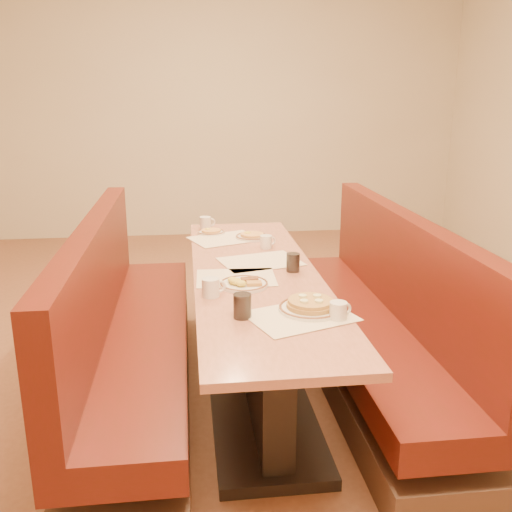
{
  "coord_description": "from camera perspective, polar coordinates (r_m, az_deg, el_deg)",
  "views": [
    {
      "loc": [
        -0.37,
        -3.04,
        1.73
      ],
      "look_at": [
        0.0,
        -0.01,
        0.85
      ],
      "focal_mm": 40.0,
      "sensor_mm": 36.0,
      "label": 1
    }
  ],
  "objects": [
    {
      "name": "placemat_near_left",
      "position": [
        3.12,
        -2.01,
        -2.18
      ],
      "size": [
        0.44,
        0.34,
        0.0
      ],
      "primitive_type": "cube",
      "rotation": [
        0.0,
        0.0,
        -0.04
      ],
      "color": "#FFF7C7",
      "rests_on": "diner_table"
    },
    {
      "name": "room_envelope",
      "position": [
        3.07,
        -0.03,
        19.85
      ],
      "size": [
        6.04,
        8.04,
        2.82
      ],
      "color": "beige",
      "rests_on": "ground"
    },
    {
      "name": "placemat_far_right",
      "position": [
        3.41,
        0.44,
        -0.55
      ],
      "size": [
        0.53,
        0.45,
        0.0
      ],
      "primitive_type": "cube",
      "rotation": [
        0.0,
        0.0,
        0.26
      ],
      "color": "#FFF7C7",
      "rests_on": "diner_table"
    },
    {
      "name": "booth_left",
      "position": [
        3.36,
        -12.67,
        -8.4
      ],
      "size": [
        0.55,
        2.5,
        1.05
      ],
      "color": "#4C3326",
      "rests_on": "ground"
    },
    {
      "name": "ground",
      "position": [
        3.52,
        -0.03,
        -13.35
      ],
      "size": [
        8.0,
        8.0,
        0.0
      ],
      "primitive_type": "plane",
      "color": "#9E6647",
      "rests_on": "ground"
    },
    {
      "name": "booth_right",
      "position": [
        3.52,
        12.0,
        -7.2
      ],
      "size": [
        0.55,
        2.5,
        1.05
      ],
      "color": "#4C3326",
      "rests_on": "ground"
    },
    {
      "name": "coffee_mug_a",
      "position": [
        2.57,
        8.28,
        -5.43
      ],
      "size": [
        0.11,
        0.08,
        0.08
      ],
      "rotation": [
        0.0,
        0.0,
        0.38
      ],
      "color": "silver",
      "rests_on": "diner_table"
    },
    {
      "name": "soda_tumbler_mid",
      "position": [
        3.23,
        3.72,
        -0.64
      ],
      "size": [
        0.08,
        0.08,
        0.11
      ],
      "color": "black",
      "rests_on": "diner_table"
    },
    {
      "name": "extra_plate_mid",
      "position": [
        3.96,
        -0.41,
        1.99
      ],
      "size": [
        0.23,
        0.23,
        0.05
      ],
      "rotation": [
        0.0,
        0.0,
        0.31
      ],
      "color": "silver",
      "rests_on": "diner_table"
    },
    {
      "name": "eggs_plate",
      "position": [
        2.99,
        -1.27,
        -2.76
      ],
      "size": [
        0.26,
        0.26,
        0.05
      ],
      "rotation": [
        0.0,
        0.0,
        -0.02
      ],
      "color": "silver",
      "rests_on": "diner_table"
    },
    {
      "name": "placemat_near_right",
      "position": [
        2.6,
        4.45,
        -6.01
      ],
      "size": [
        0.54,
        0.48,
        0.0
      ],
      "primitive_type": "cube",
      "rotation": [
        0.0,
        0.0,
        0.35
      ],
      "color": "#FFF7C7",
      "rests_on": "diner_table"
    },
    {
      "name": "diner_table",
      "position": [
        3.35,
        -0.03,
        -7.77
      ],
      "size": [
        0.7,
        2.5,
        0.75
      ],
      "color": "black",
      "rests_on": "ground"
    },
    {
      "name": "pancake_plate",
      "position": [
        2.67,
        5.47,
        -5.04
      ],
      "size": [
        0.3,
        0.3,
        0.07
      ],
      "rotation": [
        0.0,
        0.0,
        0.25
      ],
      "color": "silver",
      "rests_on": "diner_table"
    },
    {
      "name": "coffee_mug_c",
      "position": [
        3.71,
        1.05,
        1.46
      ],
      "size": [
        0.11,
        0.08,
        0.08
      ],
      "rotation": [
        0.0,
        0.0,
        0.39
      ],
      "color": "silver",
      "rests_on": "diner_table"
    },
    {
      "name": "coffee_mug_d",
      "position": [
        4.25,
        -5.04,
        3.35
      ],
      "size": [
        0.12,
        0.08,
        0.09
      ],
      "rotation": [
        0.0,
        0.0,
        0.21
      ],
      "color": "silver",
      "rests_on": "diner_table"
    },
    {
      "name": "soda_tumbler_near",
      "position": [
        2.57,
        -1.38,
        -5.02
      ],
      "size": [
        0.08,
        0.08,
        0.11
      ],
      "color": "black",
      "rests_on": "diner_table"
    },
    {
      "name": "extra_plate_far",
      "position": [
        4.1,
        -4.52,
        2.42
      ],
      "size": [
        0.2,
        0.2,
        0.04
      ],
      "rotation": [
        0.0,
        0.0,
        0.01
      ],
      "color": "silver",
      "rests_on": "diner_table"
    },
    {
      "name": "placemat_far_left",
      "position": [
        3.94,
        -3.12,
        1.74
      ],
      "size": [
        0.54,
        0.48,
        0.0
      ],
      "primitive_type": "cube",
      "rotation": [
        0.0,
        0.0,
        0.38
      ],
      "color": "#FFF7C7",
      "rests_on": "diner_table"
    },
    {
      "name": "coffee_mug_b",
      "position": [
        2.84,
        -4.49,
        -3.12
      ],
      "size": [
        0.12,
        0.09,
        0.09
      ],
      "rotation": [
        0.0,
        0.0,
        0.22
      ],
      "color": "silver",
      "rests_on": "diner_table"
    }
  ]
}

